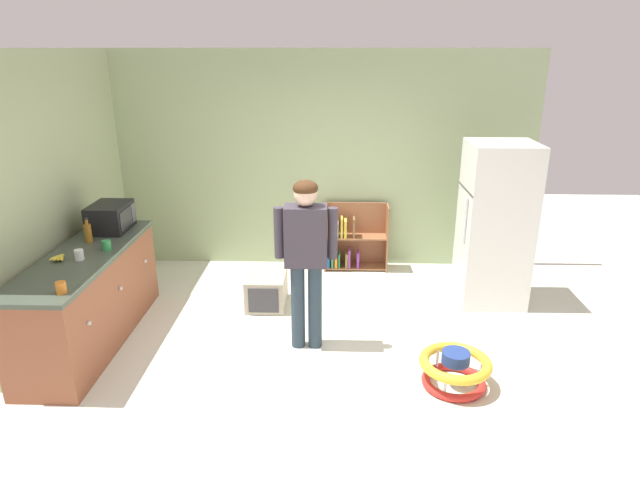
% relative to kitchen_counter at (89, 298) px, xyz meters
% --- Properties ---
extents(ground_plane, '(12.00, 12.00, 0.00)m').
position_rel_kitchen_counter_xyz_m(ground_plane, '(2.20, -0.19, -0.45)').
color(ground_plane, silver).
rests_on(ground_plane, ground).
extents(back_wall, '(5.20, 0.06, 2.70)m').
position_rel_kitchen_counter_xyz_m(back_wall, '(2.20, 2.14, 0.90)').
color(back_wall, '#A3B888').
rests_on(back_wall, ground).
extents(left_side_wall, '(0.06, 2.99, 2.70)m').
position_rel_kitchen_counter_xyz_m(left_side_wall, '(-0.43, 0.61, 0.90)').
color(left_side_wall, '#A6B586').
rests_on(left_side_wall, ground).
extents(kitchen_counter, '(0.65, 2.10, 0.90)m').
position_rel_kitchen_counter_xyz_m(kitchen_counter, '(0.00, 0.00, 0.00)').
color(kitchen_counter, brown).
rests_on(kitchen_counter, ground).
extents(refrigerator, '(0.73, 0.68, 1.78)m').
position_rel_kitchen_counter_xyz_m(refrigerator, '(4.07, 1.06, 0.44)').
color(refrigerator, white).
rests_on(refrigerator, ground).
extents(bookshelf, '(0.80, 0.28, 0.85)m').
position_rel_kitchen_counter_xyz_m(bookshelf, '(2.54, 1.95, -0.09)').
color(bookshelf, '#99643E').
rests_on(bookshelf, ground).
extents(standing_person, '(0.57, 0.22, 1.62)m').
position_rel_kitchen_counter_xyz_m(standing_person, '(2.07, -0.04, 0.53)').
color(standing_person, '#2E3F4C').
rests_on(standing_person, ground).
extents(baby_walker, '(0.60, 0.60, 0.32)m').
position_rel_kitchen_counter_xyz_m(baby_walker, '(3.35, -0.65, -0.29)').
color(baby_walker, red).
rests_on(baby_walker, ground).
extents(pet_carrier, '(0.42, 0.55, 0.36)m').
position_rel_kitchen_counter_xyz_m(pet_carrier, '(1.58, 0.83, -0.27)').
color(pet_carrier, beige).
rests_on(pet_carrier, ground).
extents(microwave, '(0.37, 0.48, 0.28)m').
position_rel_kitchen_counter_xyz_m(microwave, '(-0.01, 0.71, 0.59)').
color(microwave, black).
rests_on(microwave, kitchen_counter).
extents(banana_bunch, '(0.15, 0.16, 0.04)m').
position_rel_kitchen_counter_xyz_m(banana_bunch, '(-0.14, -0.16, 0.48)').
color(banana_bunch, yellow).
rests_on(banana_bunch, kitchen_counter).
extents(amber_bottle, '(0.07, 0.07, 0.25)m').
position_rel_kitchen_counter_xyz_m(amber_bottle, '(-0.08, 0.33, 0.55)').
color(amber_bottle, '#9E661E').
rests_on(amber_bottle, kitchen_counter).
extents(green_cup, '(0.08, 0.08, 0.09)m').
position_rel_kitchen_counter_xyz_m(green_cup, '(0.18, 0.12, 0.50)').
color(green_cup, green).
rests_on(green_cup, kitchen_counter).
extents(orange_cup, '(0.08, 0.08, 0.09)m').
position_rel_kitchen_counter_xyz_m(orange_cup, '(0.22, -0.84, 0.50)').
color(orange_cup, orange).
rests_on(orange_cup, kitchen_counter).
extents(white_cup, '(0.08, 0.08, 0.09)m').
position_rel_kitchen_counter_xyz_m(white_cup, '(0.04, -0.14, 0.50)').
color(white_cup, white).
rests_on(white_cup, kitchen_counter).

